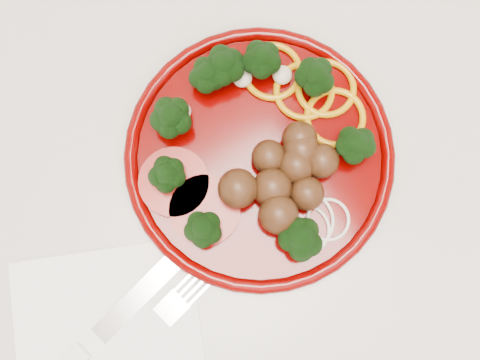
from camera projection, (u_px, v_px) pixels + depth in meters
counter at (105, 294)px, 1.03m from camera, size 2.40×0.60×0.90m
plate at (260, 152)px, 0.59m from camera, size 0.27×0.27×0.05m
napkin at (109, 342)px, 0.58m from camera, size 0.24×0.24×0.00m
knife at (80, 355)px, 0.57m from camera, size 0.23×0.06×0.01m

